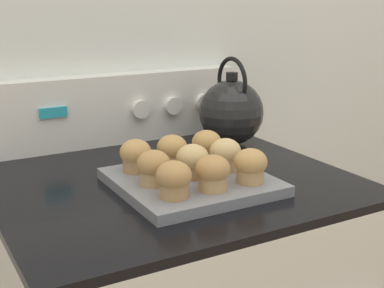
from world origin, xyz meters
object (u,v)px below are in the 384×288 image
muffin_r0_c0 (174,179)px  muffin_r1_c0 (154,167)px  muffin_r2_c0 (136,156)px  muffin_r0_c2 (251,166)px  muffin_r2_c1 (172,151)px  tea_kettle (231,111)px  muffin_pan (191,182)px  muffin_r1_c1 (193,161)px  muffin_r0_c1 (213,173)px  muffin_r2_c2 (207,145)px  muffin_r1_c2 (225,155)px

muffin_r0_c0 → muffin_r1_c0: 0.08m
muffin_r2_c0 → muffin_r0_c2: bearing=-46.0°
muffin_r0_c2 → muffin_r2_c1: same height
muffin_r2_c0 → tea_kettle: 0.37m
muffin_pan → muffin_r2_c1: (0.00, 0.08, 0.05)m
muffin_r1_c1 → muffin_r2_c0: 0.13m
muffin_pan → muffin_r1_c0: size_ratio=4.31×
muffin_r0_c1 → muffin_r2_c2: (0.09, 0.17, 0.00)m
muffin_pan → muffin_r2_c0: bearing=133.3°
muffin_r1_c2 → tea_kettle: size_ratio=0.30×
muffin_r2_c2 → tea_kettle: tea_kettle is taller
tea_kettle → muffin_r0_c2: bearing=-117.3°
muffin_pan → muffin_r1_c2: muffin_r1_c2 is taller
muffin_r0_c1 → muffin_r2_c0: bearing=114.9°
tea_kettle → muffin_r1_c0: bearing=-144.5°
muffin_r0_c1 → muffin_r1_c1: (0.00, 0.08, 0.00)m
muffin_r1_c2 → tea_kettle: bearing=54.4°
muffin_r1_c0 → muffin_r1_c1: (0.09, -0.00, 0.00)m
muffin_r1_c0 → muffin_r2_c0: 0.09m
muffin_r2_c0 → muffin_r2_c2: 0.17m
muffin_r2_c0 → muffin_pan: bearing=-46.7°
muffin_r2_c0 → muffin_r1_c2: bearing=-27.2°
muffin_r1_c2 → muffin_r2_c0: 0.19m
muffin_r1_c1 → muffin_r2_c0: bearing=133.0°
muffin_pan → muffin_r2_c2: muffin_r2_c2 is taller
muffin_r1_c2 → muffin_r2_c0: same height
muffin_r2_c1 → muffin_r2_c2: bearing=-0.4°
muffin_r0_c0 → muffin_r2_c1: 0.19m
muffin_r2_c2 → muffin_r1_c0: bearing=-153.4°
muffin_pan → muffin_r1_c2: bearing=1.7°
tea_kettle → muffin_pan: bearing=-136.7°
muffin_r1_c1 → tea_kettle: (0.25, 0.24, 0.03)m
muffin_r1_c1 → muffin_r1_c2: size_ratio=1.00×
muffin_r1_c2 → muffin_r2_c1: bearing=135.9°
muffin_pan → muffin_r0_c2: (0.09, -0.09, 0.05)m
muffin_r2_c2 → muffin_r2_c0: bearing=178.2°
muffin_r0_c0 → muffin_r0_c2: 0.17m
muffin_r1_c0 → tea_kettle: (0.34, 0.24, 0.03)m
muffin_r0_c2 → muffin_r2_c1: bearing=116.7°
muffin_r0_c0 → muffin_r2_c0: 0.18m
muffin_r0_c2 → muffin_r1_c1: size_ratio=1.00×
muffin_r1_c1 → tea_kettle: tea_kettle is taller
muffin_pan → muffin_r1_c2: (0.09, 0.00, 0.05)m
muffin_pan → muffin_r0_c0: bearing=-134.7°
muffin_r1_c0 → muffin_r1_c1: same height
muffin_pan → muffin_r0_c2: bearing=-45.2°
muffin_r1_c2 → tea_kettle: tea_kettle is taller
muffin_r2_c0 → muffin_r0_c1: bearing=-65.1°
muffin_r1_c2 → muffin_r2_c0: size_ratio=1.00×
muffin_r0_c1 → muffin_r2_c1: (0.00, 0.17, 0.00)m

